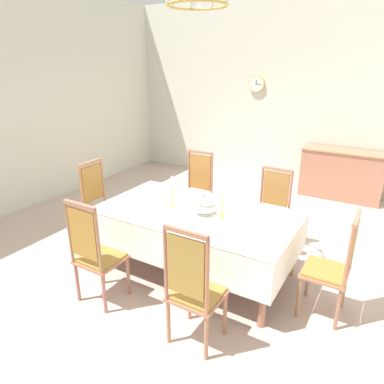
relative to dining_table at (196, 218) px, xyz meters
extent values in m
cube|color=#C0A89B|center=(0.00, 0.22, -0.73)|extent=(7.04, 7.03, 0.04)
cube|color=beige|center=(0.00, 3.78, 1.08)|extent=(7.04, 0.08, 3.56)
cube|color=beige|center=(-3.56, 0.22, 1.08)|extent=(0.08, 7.03, 3.56)
cylinder|color=#9F735A|center=(-1.01, -0.51, -0.33)|extent=(0.07, 0.07, 0.75)
cylinder|color=#A36852|center=(1.01, -0.51, -0.33)|extent=(0.07, 0.07, 0.75)
cylinder|color=#AA654F|center=(-1.01, 0.51, -0.33)|extent=(0.07, 0.07, 0.75)
cylinder|color=#A57150|center=(1.01, 0.51, -0.33)|extent=(0.07, 0.07, 0.75)
cube|color=#A36553|center=(0.00, 0.00, 0.00)|extent=(2.10, 1.09, 0.08)
cube|color=#A46A53|center=(0.00, 0.00, 0.06)|extent=(2.22, 1.21, 0.03)
cube|color=white|center=(0.00, 0.00, 0.07)|extent=(2.24, 1.23, 0.00)
cube|color=white|center=(0.00, -0.61, -0.15)|extent=(2.24, 0.00, 0.43)
cube|color=white|center=(0.00, 0.61, -0.15)|extent=(2.24, 0.00, 0.43)
cube|color=white|center=(-1.11, 0.00, -0.15)|extent=(0.00, 1.23, 0.43)
cube|color=white|center=(1.11, 0.00, -0.15)|extent=(0.00, 1.23, 0.43)
cylinder|color=#AD6352|center=(-0.78, -0.77, -0.48)|extent=(0.04, 0.04, 0.45)
cylinder|color=#9B6755|center=(-0.40, -0.77, -0.48)|extent=(0.04, 0.04, 0.45)
cylinder|color=#9A605C|center=(-0.78, -1.13, -0.48)|extent=(0.04, 0.04, 0.45)
cylinder|color=#A36158|center=(-0.40, -1.13, -0.48)|extent=(0.04, 0.04, 0.45)
cube|color=#A46A53|center=(-0.59, -0.95, -0.24)|extent=(0.44, 0.42, 0.03)
cube|color=olive|center=(-0.59, -0.95, -0.22)|extent=(0.40, 0.38, 0.02)
cylinder|color=#9C694D|center=(-0.79, -1.14, 0.10)|extent=(0.03, 0.03, 0.66)
cylinder|color=#A06F50|center=(-0.40, -1.14, 0.10)|extent=(0.03, 0.03, 0.66)
cube|color=#A57531|center=(-0.59, -1.14, 0.13)|extent=(0.34, 0.02, 0.50)
cube|color=#A46A53|center=(-0.59, -1.14, 0.43)|extent=(0.40, 0.04, 0.04)
cylinder|color=#A16B57|center=(-0.40, 0.77, -0.48)|extent=(0.04, 0.04, 0.45)
cylinder|color=#A56A4B|center=(-0.78, 0.77, -0.48)|extent=(0.04, 0.04, 0.45)
cylinder|color=#9E7051|center=(-0.40, 1.13, -0.48)|extent=(0.04, 0.04, 0.45)
cylinder|color=#A36C57|center=(-0.78, 1.13, -0.48)|extent=(0.04, 0.04, 0.45)
cube|color=#A46A53|center=(-0.59, 0.95, -0.24)|extent=(0.44, 0.42, 0.03)
cube|color=olive|center=(-0.59, 0.95, -0.22)|extent=(0.40, 0.38, 0.02)
cylinder|color=#AD6A5B|center=(-0.40, 1.14, 0.11)|extent=(0.03, 0.03, 0.68)
cylinder|color=#A4644D|center=(-0.79, 1.14, 0.11)|extent=(0.03, 0.03, 0.68)
cube|color=#A26C34|center=(-0.59, 1.14, 0.15)|extent=(0.34, 0.02, 0.52)
cube|color=#A46A53|center=(-0.59, 1.14, 0.45)|extent=(0.40, 0.04, 0.04)
cylinder|color=#AC6356|center=(0.37, -0.77, -0.48)|extent=(0.04, 0.04, 0.45)
cylinder|color=#9A6A4E|center=(0.75, -0.77, -0.48)|extent=(0.04, 0.04, 0.45)
cylinder|color=#A1684A|center=(0.37, -1.13, -0.48)|extent=(0.04, 0.04, 0.45)
cylinder|color=#9E6D53|center=(0.75, -1.13, -0.48)|extent=(0.04, 0.04, 0.45)
cube|color=#A46A53|center=(0.56, -0.95, -0.24)|extent=(0.44, 0.42, 0.03)
cube|color=olive|center=(0.56, -0.95, -0.22)|extent=(0.40, 0.38, 0.02)
cylinder|color=#A86658|center=(0.37, -1.14, 0.11)|extent=(0.03, 0.03, 0.69)
cylinder|color=#AD694D|center=(0.76, -1.14, 0.11)|extent=(0.03, 0.03, 0.69)
cube|color=olive|center=(0.56, -1.14, 0.15)|extent=(0.34, 0.02, 0.52)
cube|color=#A46A53|center=(0.56, -1.14, 0.46)|extent=(0.40, 0.04, 0.04)
cylinder|color=#AE6352|center=(0.75, 0.77, -0.48)|extent=(0.04, 0.04, 0.45)
cylinder|color=#9B6650|center=(0.37, 0.77, -0.48)|extent=(0.04, 0.04, 0.45)
cylinder|color=#9F7150|center=(0.75, 1.13, -0.48)|extent=(0.04, 0.04, 0.45)
cylinder|color=#9B6B5A|center=(0.37, 1.13, -0.48)|extent=(0.04, 0.04, 0.45)
cube|color=#A46A53|center=(0.56, 0.95, -0.24)|extent=(0.44, 0.42, 0.03)
cube|color=olive|center=(0.56, 0.95, -0.22)|extent=(0.40, 0.38, 0.02)
cylinder|color=#A66654|center=(0.76, 1.14, 0.07)|extent=(0.03, 0.03, 0.60)
cylinder|color=#A26254|center=(0.37, 1.14, 0.07)|extent=(0.03, 0.03, 0.60)
cube|color=#A06F39|center=(0.56, 1.14, 0.10)|extent=(0.34, 0.02, 0.46)
cube|color=#A46A53|center=(0.56, 1.14, 0.37)|extent=(0.40, 0.04, 0.04)
cylinder|color=#AB625C|center=(-1.27, 0.19, -0.48)|extent=(0.04, 0.04, 0.45)
cylinder|color=#9F7052|center=(-1.27, -0.19, -0.48)|extent=(0.04, 0.04, 0.45)
cylinder|color=#A56253|center=(-1.63, 0.19, -0.48)|extent=(0.04, 0.04, 0.45)
cylinder|color=#A6685C|center=(-1.63, -0.19, -0.48)|extent=(0.04, 0.04, 0.45)
cube|color=#A46A53|center=(-1.45, 0.00, -0.24)|extent=(0.42, 0.44, 0.03)
cube|color=olive|center=(-1.45, 0.00, -0.22)|extent=(0.38, 0.40, 0.02)
cylinder|color=#A76B54|center=(-1.64, 0.20, 0.09)|extent=(0.03, 0.03, 0.65)
cylinder|color=#AA734B|center=(-1.64, -0.20, 0.09)|extent=(0.03, 0.03, 0.65)
cube|color=olive|center=(-1.64, 0.00, 0.13)|extent=(0.02, 0.34, 0.49)
cube|color=#A46A53|center=(-1.64, 0.00, 0.42)|extent=(0.04, 0.40, 0.04)
cylinder|color=#9A6B4B|center=(1.27, -0.19, -0.48)|extent=(0.04, 0.04, 0.45)
cylinder|color=#A7715A|center=(1.27, 0.19, -0.48)|extent=(0.04, 0.04, 0.45)
cylinder|color=#9B6955|center=(1.63, -0.19, -0.48)|extent=(0.04, 0.04, 0.45)
cylinder|color=#A67157|center=(1.63, 0.19, -0.48)|extent=(0.04, 0.04, 0.45)
cube|color=#A46A53|center=(1.45, 0.00, -0.24)|extent=(0.42, 0.44, 0.03)
cube|color=olive|center=(1.45, 0.00, -0.22)|extent=(0.38, 0.40, 0.02)
cylinder|color=#AD6C4F|center=(1.64, -0.20, 0.07)|extent=(0.03, 0.03, 0.61)
cylinder|color=#9E615B|center=(1.64, 0.20, 0.07)|extent=(0.03, 0.03, 0.61)
cube|color=#A16E31|center=(1.64, 0.00, 0.10)|extent=(0.02, 0.34, 0.46)
cube|color=#A46A53|center=(1.64, 0.00, 0.38)|extent=(0.04, 0.40, 0.04)
cylinder|color=white|center=(0.11, 0.00, 0.09)|extent=(0.15, 0.15, 0.02)
ellipsoid|color=white|center=(0.11, 0.00, 0.16)|extent=(0.28, 0.28, 0.13)
ellipsoid|color=white|center=(0.11, 0.00, 0.23)|extent=(0.25, 0.25, 0.10)
sphere|color=#44785F|center=(0.11, 0.00, 0.29)|extent=(0.03, 0.03, 0.03)
cylinder|color=gold|center=(-0.33, 0.00, 0.08)|extent=(0.07, 0.07, 0.02)
cylinder|color=gold|center=(-0.33, 0.00, 0.21)|extent=(0.02, 0.02, 0.24)
cone|color=gold|center=(-0.33, 0.00, 0.34)|extent=(0.04, 0.04, 0.02)
cylinder|color=silver|center=(-0.33, 0.00, 0.40)|extent=(0.02, 0.02, 0.10)
cylinder|color=gold|center=(0.33, 0.00, 0.08)|extent=(0.07, 0.07, 0.02)
cylinder|color=gold|center=(0.33, 0.00, 0.20)|extent=(0.02, 0.02, 0.22)
cone|color=gold|center=(0.33, 0.00, 0.31)|extent=(0.04, 0.04, 0.02)
cylinder|color=silver|center=(0.33, 0.00, 0.37)|extent=(0.02, 0.02, 0.10)
cylinder|color=white|center=(-0.62, -0.46, 0.09)|extent=(0.15, 0.15, 0.03)
cylinder|color=white|center=(-0.62, -0.46, 0.10)|extent=(0.13, 0.13, 0.02)
torus|color=#44785F|center=(-0.62, -0.46, 0.11)|extent=(0.15, 0.15, 0.01)
cylinder|color=white|center=(-0.27, 0.43, 0.09)|extent=(0.14, 0.14, 0.03)
cylinder|color=white|center=(-0.27, 0.43, 0.10)|extent=(0.12, 0.12, 0.02)
torus|color=#44785F|center=(-0.27, 0.43, 0.10)|extent=(0.14, 0.14, 0.01)
cube|color=gold|center=(-0.72, -0.49, 0.08)|extent=(0.03, 0.14, 0.00)
ellipsoid|color=gold|center=(-0.73, -0.41, 0.08)|extent=(0.03, 0.05, 0.01)
cube|color=gold|center=(-0.38, 0.39, 0.08)|extent=(0.05, 0.14, 0.00)
ellipsoid|color=gold|center=(-0.36, 0.48, 0.08)|extent=(0.03, 0.05, 0.01)
cube|color=#A46A53|center=(1.06, 3.46, -0.27)|extent=(1.40, 0.44, 0.88)
cube|color=#A96F50|center=(1.06, 3.46, 0.19)|extent=(1.44, 0.48, 0.02)
cube|color=#AF7347|center=(1.41, 3.68, -0.27)|extent=(0.59, 0.01, 0.70)
cube|color=#A36053|center=(0.71, 3.68, -0.27)|extent=(0.59, 0.01, 0.70)
cylinder|color=#D1B251|center=(-0.77, 3.71, 1.27)|extent=(0.33, 0.05, 0.33)
cylinder|color=white|center=(-0.77, 3.68, 1.27)|extent=(0.29, 0.01, 0.29)
cube|color=black|center=(-0.77, 3.68, 1.30)|extent=(0.01, 0.00, 0.08)
cube|color=black|center=(-0.73, 3.68, 1.27)|extent=(0.12, 0.00, 0.01)
sphere|color=white|center=(0.00, 0.00, 2.21)|extent=(0.12, 0.12, 0.12)
torus|color=gold|center=(0.00, 0.00, 2.17)|extent=(0.59, 0.59, 0.02)
cylinder|color=silver|center=(0.20, 0.20, 2.21)|extent=(0.04, 0.04, 0.06)
cylinder|color=silver|center=(0.00, 0.28, 2.21)|extent=(0.04, 0.04, 0.06)
cylinder|color=silver|center=(-0.20, 0.20, 2.21)|extent=(0.04, 0.04, 0.06)
cylinder|color=silver|center=(-0.28, 0.00, 2.21)|extent=(0.04, 0.04, 0.06)
camera|label=1|loc=(1.82, -3.14, 1.67)|focal=32.49mm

